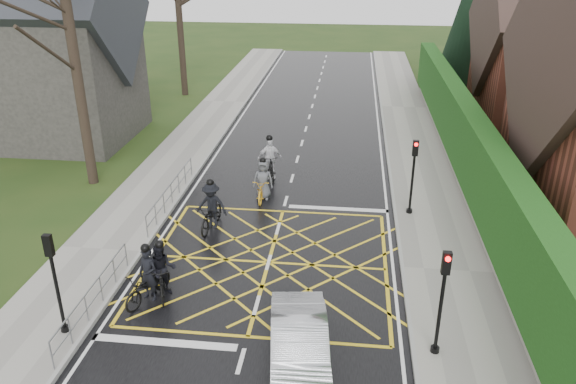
% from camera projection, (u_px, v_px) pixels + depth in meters
% --- Properties ---
extents(ground, '(120.00, 120.00, 0.00)m').
position_uv_depth(ground, '(269.00, 262.00, 19.35)').
color(ground, '#1C3311').
rests_on(ground, ground).
extents(road, '(9.00, 80.00, 0.01)m').
position_uv_depth(road, '(269.00, 262.00, 19.35)').
color(road, black).
rests_on(road, ground).
extents(sidewalk_right, '(3.00, 80.00, 0.15)m').
position_uv_depth(sidewalk_right, '(446.00, 271.00, 18.69)').
color(sidewalk_right, gray).
rests_on(sidewalk_right, ground).
extents(sidewalk_left, '(3.00, 80.00, 0.15)m').
position_uv_depth(sidewalk_left, '(102.00, 250.00, 19.95)').
color(sidewalk_left, gray).
rests_on(sidewalk_left, ground).
extents(stone_wall, '(0.50, 38.00, 0.70)m').
position_uv_depth(stone_wall, '(469.00, 193.00, 23.83)').
color(stone_wall, slate).
rests_on(stone_wall, ground).
extents(hedge, '(0.90, 38.00, 2.80)m').
position_uv_depth(hedge, '(475.00, 154.00, 23.11)').
color(hedge, '#173D10').
rests_on(hedge, stone_wall).
extents(house_far, '(9.80, 8.80, 10.30)m').
position_uv_depth(house_far, '(566.00, 50.00, 32.31)').
color(house_far, brown).
rests_on(house_far, ground).
extents(conifer, '(4.60, 4.60, 10.00)m').
position_uv_depth(conifer, '(471.00, 19.00, 39.71)').
color(conifer, black).
rests_on(conifer, ground).
extents(church, '(8.80, 7.80, 11.00)m').
position_uv_depth(church, '(47.00, 48.00, 29.60)').
color(church, '#2D2B28').
rests_on(church, ground).
extents(tree_near, '(9.24, 9.24, 11.44)m').
position_uv_depth(tree_near, '(66.00, 1.00, 22.47)').
color(tree_near, black).
rests_on(tree_near, ground).
extents(railing_south, '(0.05, 5.04, 1.03)m').
position_uv_depth(railing_south, '(93.00, 293.00, 16.35)').
color(railing_south, slate).
rests_on(railing_south, ground).
extents(railing_north, '(0.05, 6.04, 1.03)m').
position_uv_depth(railing_north, '(171.00, 189.00, 23.13)').
color(railing_north, slate).
rests_on(railing_north, ground).
extents(traffic_light_ne, '(0.24, 0.31, 3.21)m').
position_uv_depth(traffic_light_ne, '(413.00, 178.00, 21.93)').
color(traffic_light_ne, black).
rests_on(traffic_light_ne, ground).
extents(traffic_light_se, '(0.24, 0.31, 3.21)m').
position_uv_depth(traffic_light_se, '(441.00, 305.00, 14.33)').
color(traffic_light_se, black).
rests_on(traffic_light_se, ground).
extents(traffic_light_sw, '(0.24, 0.31, 3.21)m').
position_uv_depth(traffic_light_sw, '(57.00, 285.00, 15.13)').
color(traffic_light_sw, black).
rests_on(traffic_light_sw, ground).
extents(cyclist_rear, '(1.39, 2.10, 1.93)m').
position_uv_depth(cyclist_rear, '(148.00, 282.00, 17.10)').
color(cyclist_rear, black).
rests_on(cyclist_rear, ground).
extents(cyclist_back, '(1.10, 1.97, 1.90)m').
position_uv_depth(cyclist_back, '(162.00, 275.00, 17.32)').
color(cyclist_back, black).
rests_on(cyclist_back, ground).
extents(cyclist_mid, '(1.27, 2.15, 2.02)m').
position_uv_depth(cyclist_mid, '(212.00, 210.00, 21.38)').
color(cyclist_mid, black).
rests_on(cyclist_mid, ground).
extents(cyclist_front, '(1.25, 2.18, 2.10)m').
position_uv_depth(cyclist_front, '(269.00, 163.00, 25.85)').
color(cyclist_front, black).
rests_on(cyclist_front, ground).
extents(cyclist_lead, '(0.84, 1.93, 1.88)m').
position_uv_depth(cyclist_lead, '(263.00, 185.00, 23.83)').
color(cyclist_lead, gold).
rests_on(cyclist_lead, ground).
extents(car, '(2.00, 4.33, 1.38)m').
position_uv_depth(car, '(299.00, 347.00, 14.31)').
color(car, '#B5B7BC').
rests_on(car, ground).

